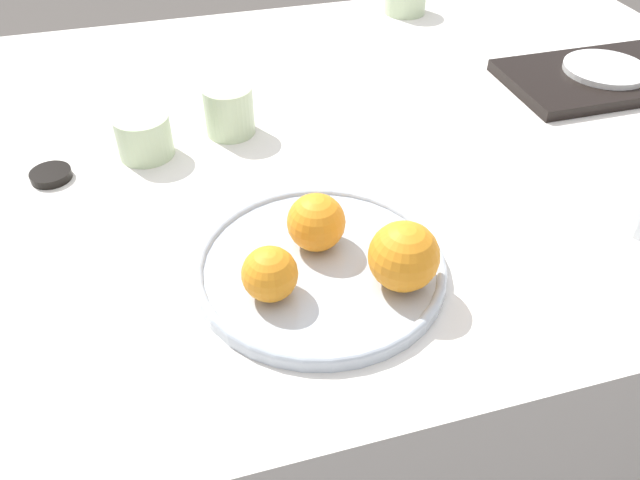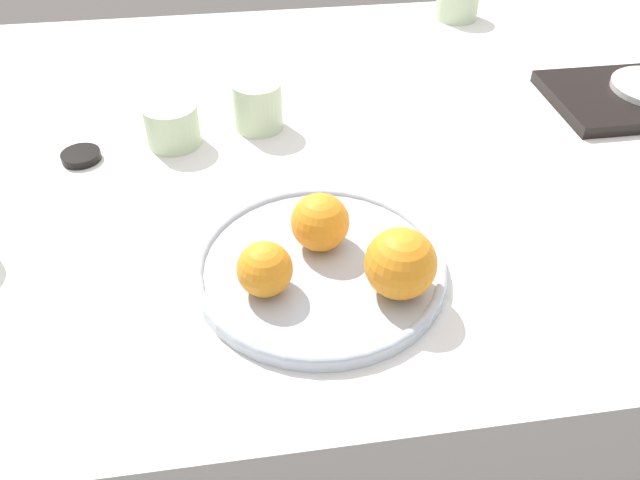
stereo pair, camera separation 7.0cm
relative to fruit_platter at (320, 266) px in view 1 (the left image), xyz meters
The scene contains 11 objects.
ground_plane 0.86m from the fruit_platter, 62.95° to the left, with size 12.00×12.00×0.00m, color #4C4742.
table 0.52m from the fruit_platter, 62.95° to the left, with size 1.47×1.07×0.77m.
fruit_platter is the anchor object (origin of this frame).
orange_0 0.08m from the fruit_platter, 153.59° to the right, with size 0.06×0.06×0.06m.
orange_1 0.11m from the fruit_platter, 34.25° to the right, with size 0.08×0.08×0.08m.
orange_2 0.05m from the fruit_platter, 81.54° to the left, with size 0.07×0.07×0.07m.
serving_tray 0.70m from the fruit_platter, 28.49° to the left, with size 0.35×0.20×0.02m.
side_plate 0.70m from the fruit_platter, 28.49° to the left, with size 0.14×0.14×0.01m.
cup_0 0.36m from the fruit_platter, 119.40° to the left, with size 0.08×0.08×0.06m.
cup_2 0.35m from the fruit_platter, 97.71° to the left, with size 0.08×0.08×0.08m.
soy_dish 0.43m from the fruit_platter, 137.27° to the left, with size 0.06×0.06×0.01m.
Camera 1 is at (-0.30, -0.82, 1.28)m, focal length 35.00 mm.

